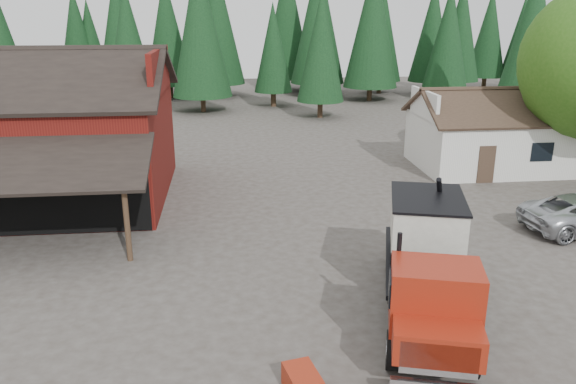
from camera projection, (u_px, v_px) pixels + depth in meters
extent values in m
plane|color=#3F3831|center=(290.00, 279.00, 19.00)|extent=(120.00, 120.00, 0.00)
cube|color=#5F150F|center=(35.00, 147.00, 26.55)|extent=(12.00, 10.00, 5.00)
cube|color=black|center=(5.00, 79.00, 23.12)|extent=(12.80, 5.53, 2.35)
cube|color=black|center=(42.00, 67.00, 27.85)|extent=(12.80, 5.53, 2.35)
cube|color=#5F150F|center=(159.00, 71.00, 26.11)|extent=(0.25, 7.00, 2.00)
cylinder|color=#382619|center=(127.00, 224.00, 19.98)|extent=(0.20, 0.20, 2.80)
cube|color=silver|center=(489.00, 142.00, 32.20)|extent=(8.00, 6.00, 3.00)
cube|color=#38281E|center=(506.00, 107.00, 30.09)|extent=(8.60, 3.42, 1.80)
cube|color=#38281E|center=(482.00, 99.00, 32.93)|extent=(8.60, 3.42, 1.80)
cube|color=silver|center=(424.00, 104.00, 31.09)|extent=(0.20, 4.20, 1.50)
cube|color=silver|center=(560.00, 102.00, 31.93)|extent=(0.20, 4.20, 1.50)
cube|color=#38281E|center=(486.00, 165.00, 29.34)|extent=(0.90, 0.06, 2.00)
cube|color=black|center=(542.00, 152.00, 29.47)|extent=(1.20, 0.06, 1.00)
sphere|color=#295914|center=(566.00, 84.00, 29.34)|extent=(4.40, 4.40, 4.40)
cylinder|color=#382619|center=(320.00, 108.00, 47.77)|extent=(0.44, 0.44, 1.60)
cone|color=black|center=(321.00, 46.00, 46.20)|extent=(3.96, 3.96, 9.00)
cylinder|color=#382619|center=(522.00, 113.00, 45.65)|extent=(0.44, 0.44, 1.60)
cone|color=black|center=(532.00, 35.00, 43.78)|extent=(4.84, 4.84, 11.00)
cylinder|color=#382619|center=(203.00, 103.00, 50.51)|extent=(0.44, 0.44, 1.60)
cone|color=black|center=(200.00, 27.00, 48.49)|extent=(5.28, 5.28, 12.00)
cylinder|color=black|center=(393.00, 350.00, 14.12)|extent=(0.58, 1.05, 1.00)
cylinder|color=black|center=(472.00, 358.00, 13.82)|extent=(0.58, 1.05, 1.00)
cylinder|color=black|center=(391.00, 274.00, 18.23)|extent=(0.58, 1.05, 1.00)
cylinder|color=black|center=(452.00, 278.00, 17.93)|extent=(0.58, 1.05, 1.00)
cylinder|color=black|center=(391.00, 258.00, 19.43)|extent=(0.58, 1.05, 1.00)
cylinder|color=black|center=(448.00, 262.00, 19.13)|extent=(0.58, 1.05, 1.00)
cube|color=black|center=(425.00, 287.00, 16.60)|extent=(3.10, 7.83, 0.37)
cube|color=silver|center=(439.00, 360.00, 12.50)|extent=(1.69, 0.56, 0.82)
cube|color=maroon|center=(437.00, 341.00, 12.97)|extent=(2.30, 1.70, 0.78)
cube|color=maroon|center=(435.00, 297.00, 13.93)|extent=(2.53, 2.09, 1.69)
cube|color=black|center=(438.00, 301.00, 13.16)|extent=(1.86, 0.59, 0.82)
cylinder|color=black|center=(398.00, 262.00, 14.69)|extent=(0.16, 0.16, 1.64)
cube|color=black|center=(432.00, 282.00, 14.80)|extent=(2.18, 0.71, 1.46)
cube|color=black|center=(423.00, 261.00, 17.72)|extent=(3.68, 5.73, 0.15)
cube|color=silver|center=(427.00, 221.00, 17.31)|extent=(2.84, 3.47, 1.46)
cone|color=silver|center=(424.00, 248.00, 17.59)|extent=(2.48, 2.48, 0.64)
cube|color=black|center=(428.00, 198.00, 17.08)|extent=(2.95, 3.58, 0.07)
cylinder|color=black|center=(441.00, 211.00, 18.45)|extent=(1.17, 1.82, 2.79)
cube|color=maroon|center=(404.00, 227.00, 19.78)|extent=(0.73, 0.85, 0.41)
cylinder|color=silver|center=(471.00, 327.00, 14.66)|extent=(0.74, 1.02, 0.51)
cube|color=maroon|center=(302.00, 383.00, 13.20)|extent=(0.92, 1.22, 0.60)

